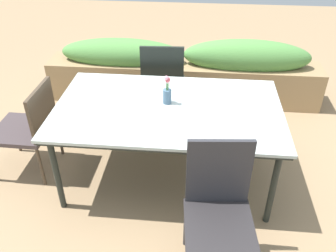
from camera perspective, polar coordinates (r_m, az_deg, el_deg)
The scene contains 7 objects.
ground_plane at distance 3.42m, azimuth -0.41°, elevation -8.35°, with size 12.00×12.00×0.00m, color #9E7F5B.
dining_table at distance 3.04m, azimuth -0.00°, elevation 2.24°, with size 1.89×1.14×0.76m.
chair_near_right at distance 2.46m, azimuth 8.00°, elevation -12.34°, with size 0.49×0.49×0.99m.
chair_end_left at distance 3.49m, azimuth -21.03°, elevation 0.19°, with size 0.50×0.50×0.88m.
chair_far_side at distance 3.89m, azimuth -0.81°, elevation 7.04°, with size 0.48×0.48×0.98m.
flower_vase at distance 3.02m, azimuth -0.13°, elevation 5.30°, with size 0.07×0.07×0.26m.
planter_box at distance 4.50m, azimuth 2.60°, elevation 8.65°, with size 3.33×0.45×0.80m.
Camera 1 is at (0.26, -2.51, 2.31)m, focal length 38.59 mm.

